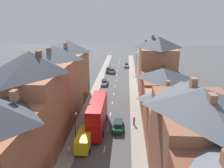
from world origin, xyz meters
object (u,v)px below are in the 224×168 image
car_parked_left_b (105,82)px  delivery_van (84,140)px  car_mid_black (118,125)px  car_parked_right_b (126,65)px  car_parked_left_a (109,70)px  car_near_silver (112,71)px  pedestrian_mid_left (134,120)px  double_decker_bus_lead (97,114)px  car_far_grey (100,96)px  car_parked_right_a (94,113)px  street_lamp (75,129)px  pedestrian_near_right (69,150)px

car_parked_left_b → delivery_van: delivery_van is taller
car_mid_black → car_parked_right_b: size_ratio=1.19×
car_parked_left_a → delivery_van: bearing=-90.0°
car_parked_left_a → car_parked_right_b: 10.24m
car_near_silver → pedestrian_mid_left: 37.54m
double_decker_bus_lead → car_far_grey: double_decker_bus_lead is taller
car_parked_left_a → car_parked_right_b: (6.20, 8.15, -0.03)m
car_far_grey → pedestrian_mid_left: 14.32m
delivery_van → pedestrian_mid_left: 10.67m
car_parked_left_a → pedestrian_mid_left: size_ratio=2.75×
car_parked_left_a → pedestrian_mid_left: pedestrian_mid_left is taller
car_parked_left_a → car_parked_right_a: car_parked_left_a is taller
car_near_silver → double_decker_bus_lead: bearing=-90.0°
car_parked_right_a → car_parked_left_b: bearing=90.0°
double_decker_bus_lead → pedestrian_mid_left: size_ratio=6.71×
car_mid_black → car_far_grey: 14.45m
car_near_silver → car_parked_right_b: (4.90, 9.15, 0.03)m
pedestrian_mid_left → street_lamp: street_lamp is taller
delivery_van → street_lamp: bearing=-169.1°
delivery_van → pedestrian_mid_left: size_ratio=3.23×
double_decker_bus_lead → car_near_silver: (0.01, 38.40, -2.02)m
car_parked_left_a → pedestrian_mid_left: (7.72, -37.99, 0.18)m
car_near_silver → pedestrian_near_right: size_ratio=2.63×
car_parked_left_a → car_mid_black: 39.84m
car_parked_left_a → car_parked_left_b: car_parked_left_a is taller
car_far_grey → double_decker_bus_lead: bearing=-84.5°
car_parked_left_b → pedestrian_near_right: 33.37m
double_decker_bus_lead → car_near_silver: bearing=90.0°
car_parked_right_b → pedestrian_near_right: pedestrian_near_right is taller
car_parked_left_a → car_parked_right_a: bearing=-90.0°
car_parked_right_b → delivery_van: (-6.20, -53.50, 0.51)m
delivery_van → car_far_grey: bearing=90.0°
car_mid_black → pedestrian_near_right: (-6.65, -8.07, 0.22)m
double_decker_bus_lead → car_parked_left_b: 25.23m
car_mid_black → car_parked_right_b: car_parked_right_b is taller
pedestrian_near_right → street_lamp: (0.60, 2.04, 2.21)m
car_near_silver → car_parked_right_b: size_ratio=1.10×
car_parked_left_b → car_parked_right_b: (6.20, 22.44, 0.03)m
double_decker_bus_lead → car_parked_left_a: (-1.29, 39.41, -1.96)m
car_parked_right_a → pedestrian_mid_left: bearing=-21.4°
car_parked_left_b → pedestrian_near_right: (-1.75, -33.32, 0.24)m
pedestrian_mid_left → car_parked_right_a: bearing=158.6°
street_lamp → pedestrian_near_right: bearing=-106.5°
car_parked_right_a → car_mid_black: 6.70m
car_parked_right_a → street_lamp: 10.95m
car_mid_black → pedestrian_mid_left: 3.22m
delivery_van → car_parked_left_a: bearing=90.0°
car_parked_right_a → car_far_grey: car_far_grey is taller
pedestrian_mid_left → car_far_grey: bearing=122.6°
car_parked_left_b → car_parked_right_b: 23.28m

